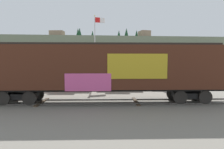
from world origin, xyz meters
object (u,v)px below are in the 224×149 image
object	(u,v)px
parked_car_red	(68,82)
parked_car_tan	(118,81)
freight_car	(106,68)
parked_car_black	(169,80)
flagpole	(96,41)

from	to	relation	value
parked_car_red	parked_car_tan	bearing A→B (deg)	0.38
freight_car	parked_car_red	world-z (taller)	freight_car
parked_car_black	parked_car_tan	bearing A→B (deg)	-177.92
flagpole	parked_car_black	bearing A→B (deg)	-41.29
flagpole	parked_car_tan	xyz separation A→B (m)	(2.19, -6.90, -4.77)
flagpole	parked_car_black	xyz separation A→B (m)	(7.63, -6.70, -4.75)
flagpole	parked_car_tan	size ratio (longest dim) A/B	2.04
flagpole	parked_car_red	xyz separation A→B (m)	(-2.88, -6.93, -4.82)
freight_car	parked_car_black	world-z (taller)	freight_car
parked_car_tan	parked_car_black	size ratio (longest dim) A/B	0.95
parked_car_red	parked_car_black	xyz separation A→B (m)	(10.51, 0.23, 0.07)
freight_car	flagpole	distance (m)	13.20
parked_car_red	parked_car_tan	xyz separation A→B (m)	(5.07, 0.03, 0.05)
flagpole	parked_car_black	size ratio (longest dim) A/B	1.93
parked_car_red	parked_car_tan	size ratio (longest dim) A/B	1.06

